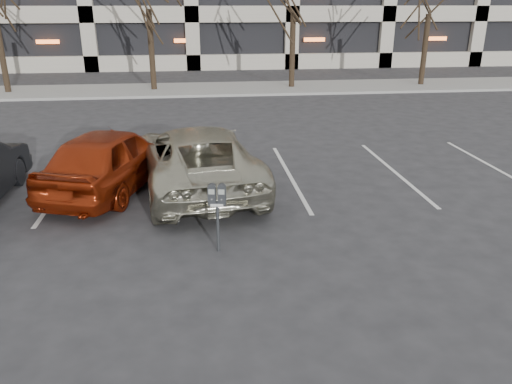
# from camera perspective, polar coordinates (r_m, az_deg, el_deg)

# --- Properties ---
(ground) EXTENTS (140.00, 140.00, 0.00)m
(ground) POSITION_cam_1_polar(r_m,az_deg,el_deg) (10.56, -1.37, -2.42)
(ground) COLOR #28282B
(ground) RESTS_ON ground
(sidewalk) EXTENTS (80.00, 4.00, 0.12)m
(sidewalk) POSITION_cam_1_polar(r_m,az_deg,el_deg) (26.00, -4.81, 11.64)
(sidewalk) COLOR gray
(sidewalk) RESTS_ON ground
(stall_lines) EXTENTS (16.90, 5.20, 0.00)m
(stall_lines) POSITION_cam_1_polar(r_m,az_deg,el_deg) (12.67, -8.69, 1.41)
(stall_lines) COLOR silver
(stall_lines) RESTS_ON ground
(parking_meter) EXTENTS (0.34, 0.17, 1.25)m
(parking_meter) POSITION_cam_1_polar(r_m,az_deg,el_deg) (8.63, -4.47, -1.04)
(parking_meter) COLOR black
(parking_meter) RESTS_ON ground
(suv_silver) EXTENTS (3.22, 5.68, 1.50)m
(suv_silver) POSITION_cam_1_polar(r_m,az_deg,el_deg) (11.86, -6.72, 3.93)
(suv_silver) COLOR #ADAA94
(suv_silver) RESTS_ON ground
(car_red) EXTENTS (3.09, 4.79, 1.52)m
(car_red) POSITION_cam_1_polar(r_m,az_deg,el_deg) (12.15, -16.32, 3.68)
(car_red) COLOR maroon
(car_red) RESTS_ON ground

